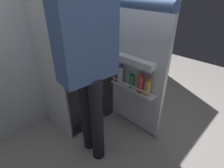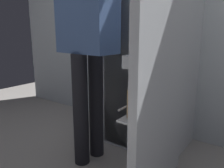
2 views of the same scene
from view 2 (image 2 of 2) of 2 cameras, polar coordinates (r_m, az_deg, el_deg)
ground_plane at (r=1.91m, az=1.46°, el=-20.06°), size 6.31×6.31×0.00m
kitchen_wall at (r=2.37m, az=14.31°, el=19.52°), size 4.40×0.10×2.65m
refrigerator at (r=2.00m, az=10.18°, el=7.39°), size 0.75×1.24×1.71m
person at (r=1.72m, az=-6.25°, el=14.43°), size 0.59×0.84×1.77m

